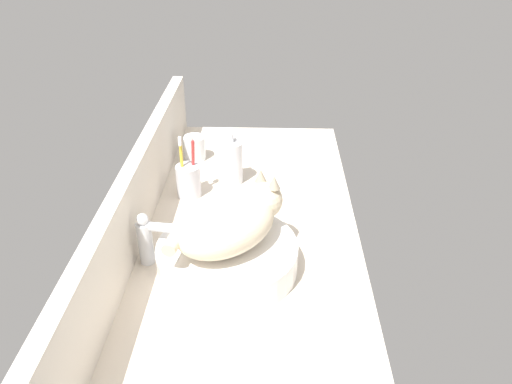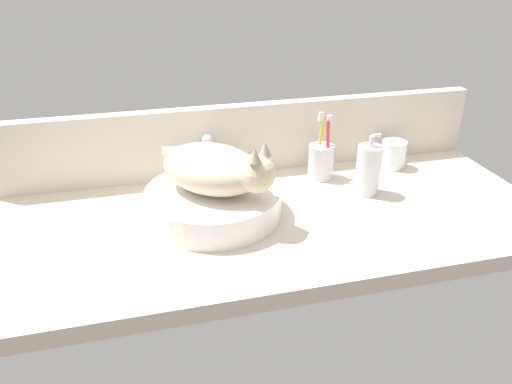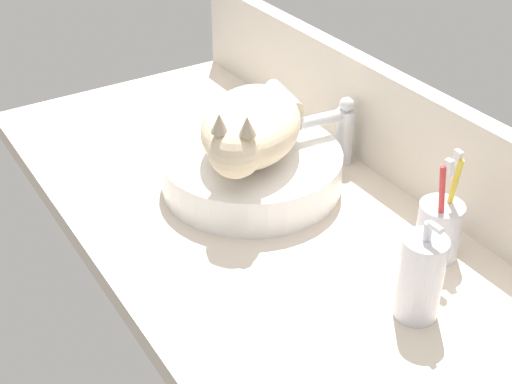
{
  "view_description": "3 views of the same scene",
  "coord_description": "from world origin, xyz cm",
  "views": [
    {
      "loc": [
        -104.83,
        -6.42,
        76.31
      ],
      "look_at": [
        2.31,
        -2.68,
        11.54
      ],
      "focal_mm": 35.0,
      "sensor_mm": 36.0,
      "label": 1
    },
    {
      "loc": [
        -29.9,
        -101.63,
        60.34
      ],
      "look_at": [
        -4.3,
        -0.89,
        7.26
      ],
      "focal_mm": 35.0,
      "sensor_mm": 36.0,
      "label": 2
    },
    {
      "loc": [
        79.51,
        -54.3,
        70.74
      ],
      "look_at": [
        0.89,
        -4.89,
        9.67
      ],
      "focal_mm": 50.0,
      "sensor_mm": 36.0,
      "label": 3
    }
  ],
  "objects": [
    {
      "name": "toothbrush_cup",
      "position": [
        19.01,
        17.36,
        5.11
      ],
      "size": [
        6.99,
        6.99,
        18.67
      ],
      "color": "silver",
      "rests_on": "ground_plane"
    },
    {
      "name": "ground_plane",
      "position": [
        0.0,
        0.0,
        -2.0
      ],
      "size": [
        136.44,
        58.78,
        4.0
      ],
      "primitive_type": "cube",
      "color": "beige"
    },
    {
      "name": "backsplash_panel",
      "position": [
        0.0,
        27.59,
        9.78
      ],
      "size": [
        136.44,
        3.6,
        19.56
      ],
      "primitive_type": "cube",
      "color": "silver",
      "rests_on": "ground_plane"
    },
    {
      "name": "faucet",
      "position": [
        -11.91,
        21.66,
        7.3
      ],
      "size": [
        3.93,
        11.86,
        13.6
      ],
      "color": "silver",
      "rests_on": "ground_plane"
    },
    {
      "name": "soap_dispenser",
      "position": [
        27.39,
        5.36,
        6.68
      ],
      "size": [
        6.36,
        6.36,
        16.47
      ],
      "color": "silver",
      "rests_on": "ground_plane"
    },
    {
      "name": "cat",
      "position": [
        -12.77,
        2.5,
        12.68
      ],
      "size": [
        29.77,
        29.62,
        14.0
      ],
      "color": "beige",
      "rests_on": "sink_basin"
    },
    {
      "name": "sink_basin",
      "position": [
        -13.81,
        3.4,
        3.46
      ],
      "size": [
        32.66,
        32.66,
        6.92
      ],
      "primitive_type": "cylinder",
      "color": "white",
      "rests_on": "ground_plane"
    },
    {
      "name": "water_glass",
      "position": [
        42.11,
        18.93,
        3.44
      ],
      "size": [
        7.19,
        7.19,
        7.96
      ],
      "color": "white",
      "rests_on": "ground_plane"
    }
  ]
}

